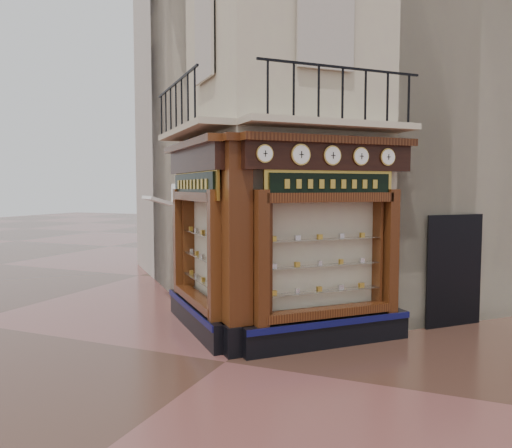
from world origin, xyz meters
The scene contains 16 objects.
ground centered at (0.00, 0.00, 0.00)m, with size 80.00×80.00×0.00m, color #462A20.
main_building centered at (0.00, 6.16, 6.00)m, with size 8.00×8.00×12.00m, color #B9A791.
neighbour_left centered at (-2.47, 8.63, 5.50)m, with size 8.00×8.00×11.00m, color #B1A89A.
neighbour_right centered at (2.47, 8.63, 5.50)m, with size 8.00×8.00×11.00m, color #B1A89A.
shopfront_left centered at (-1.41, 1.57, 1.98)m, with size 2.86×2.86×3.98m.
shopfront_right centered at (1.41, 1.57, 1.98)m, with size 2.86×2.86×3.98m.
corner_pilaster centered at (0.00, 0.50, 1.95)m, with size 0.85×0.85×3.98m.
balcony centered at (0.00, 1.49, 4.22)m, with size 5.94×2.97×1.03m.
clock_a centered at (0.55, 0.45, 3.62)m, with size 0.26×0.26×0.32m.
clock_b centered at (1.05, 0.94, 3.62)m, with size 0.31×0.31×0.38m.
clock_c centered at (1.51, 1.40, 3.62)m, with size 0.29×0.29×0.36m.
clock_d centered at (1.94, 1.84, 3.62)m, with size 0.28×0.28×0.34m.
clock_e centered at (2.38, 2.27, 3.62)m, with size 0.27×0.27×0.33m.
awning centered at (-3.36, 3.15, 0.00)m, with size 1.30×0.78×0.08m, color white, non-canonical shape.
signboard_left centered at (-1.46, 1.51, 3.10)m, with size 2.29×2.29×0.62m.
signboard_right centered at (1.46, 1.51, 3.10)m, with size 1.97×1.97×0.53m.
Camera 1 is at (3.77, -7.62, 3.04)m, focal length 35.00 mm.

